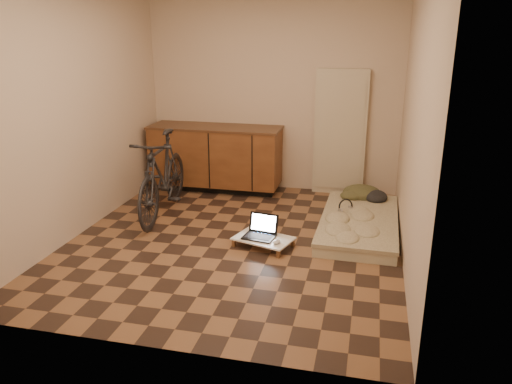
% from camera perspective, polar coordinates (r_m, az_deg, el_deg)
% --- Properties ---
extents(room_shell, '(3.50, 4.00, 2.60)m').
position_cam_1_polar(room_shell, '(5.09, -2.55, 8.03)').
color(room_shell, brown).
rests_on(room_shell, ground).
extents(cabinets, '(1.84, 0.62, 0.91)m').
position_cam_1_polar(cabinets, '(7.07, -4.61, 3.97)').
color(cabinets, black).
rests_on(cabinets, ground).
extents(appliance_panel, '(0.70, 0.10, 1.70)m').
position_cam_1_polar(appliance_panel, '(6.91, 9.58, 6.69)').
color(appliance_panel, beige).
rests_on(appliance_panel, ground).
extents(bicycle, '(0.66, 1.77, 1.12)m').
position_cam_1_polar(bicycle, '(6.11, -10.67, 2.35)').
color(bicycle, black).
rests_on(bicycle, ground).
extents(futon, '(0.89, 1.79, 0.15)m').
position_cam_1_polar(futon, '(5.84, 11.70, -3.50)').
color(futon, beige).
rests_on(futon, ground).
extents(clothing_pile, '(0.52, 0.44, 0.21)m').
position_cam_1_polar(clothing_pile, '(6.49, 12.40, 0.33)').
color(clothing_pile, '#404025').
rests_on(clothing_pile, futon).
extents(headphones, '(0.29, 0.29, 0.14)m').
position_cam_1_polar(headphones, '(5.91, 10.22, -1.62)').
color(headphones, black).
rests_on(headphones, futon).
extents(lap_desk, '(0.68, 0.54, 0.10)m').
position_cam_1_polar(lap_desk, '(5.28, 0.85, -5.37)').
color(lap_desk, brown).
rests_on(lap_desk, ground).
extents(laptop, '(0.36, 0.33, 0.22)m').
position_cam_1_polar(laptop, '(5.30, 0.54, -4.56)').
color(laptop, black).
rests_on(laptop, lap_desk).
extents(mouse, '(0.10, 0.12, 0.04)m').
position_cam_1_polar(mouse, '(5.13, 2.37, -5.71)').
color(mouse, silver).
rests_on(mouse, lap_desk).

